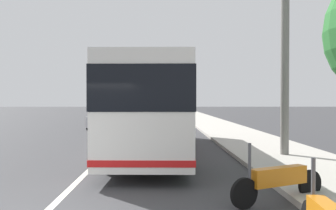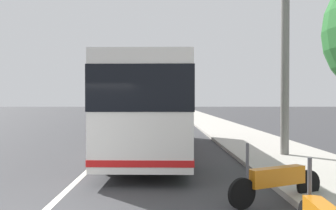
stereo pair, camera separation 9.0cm
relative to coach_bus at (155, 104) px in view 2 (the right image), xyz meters
name	(u,v)px [view 2 (the right image)]	position (x,y,z in m)	size (l,w,h in m)	color
sidewalk_curb	(261,145)	(1.57, -4.64, -1.83)	(110.00, 3.60, 0.14)	#B2ADA3
lane_divider_line	(113,147)	(1.57, 1.89, -1.90)	(110.00, 0.16, 0.01)	silver
coach_bus	(155,104)	(0.00, 0.00, 0.00)	(12.39, 2.97, 3.29)	silver
motorcycle_angled	(276,180)	(-7.30, -2.57, -1.43)	(1.08, 2.14, 1.25)	black
car_behind_bus	(103,118)	(12.49, 4.14, -1.17)	(4.22, 2.07, 1.53)	silver
car_far_distant	(158,112)	(27.06, 0.24, -1.20)	(4.69, 1.90, 1.46)	navy
car_ahead_same_lane	(121,115)	(18.79, 3.49, -1.21)	(4.30, 2.14, 1.45)	gray
utility_pole	(285,36)	(-1.62, -4.62, 2.43)	(0.30, 0.30, 8.66)	slate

